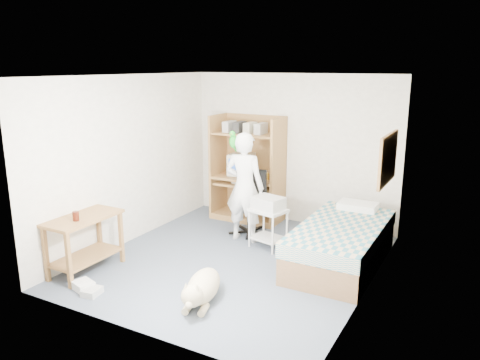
{
  "coord_description": "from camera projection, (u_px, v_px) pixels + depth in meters",
  "views": [
    {
      "loc": [
        2.92,
        -5.22,
        2.64
      ],
      "look_at": [
        -0.14,
        0.4,
        1.05
      ],
      "focal_mm": 35.0,
      "sensor_mm": 36.0,
      "label": 1
    }
  ],
  "objects": [
    {
      "name": "floor",
      "position": [
        235.0,
        261.0,
        6.44
      ],
      "size": [
        4.0,
        4.0,
        0.0
      ],
      "primitive_type": "plane",
      "color": "#454D5E",
      "rests_on": "ground"
    },
    {
      "name": "wall_back",
      "position": [
        293.0,
        149.0,
        7.85
      ],
      "size": [
        3.6,
        0.02,
        2.5
      ],
      "primitive_type": "cube",
      "color": "beige",
      "rests_on": "floor"
    },
    {
      "name": "wall_right",
      "position": [
        373.0,
        190.0,
        5.31
      ],
      "size": [
        0.02,
        4.0,
        2.5
      ],
      "primitive_type": "cube",
      "color": "beige",
      "rests_on": "floor"
    },
    {
      "name": "wall_left",
      "position": [
        129.0,
        160.0,
        6.98
      ],
      "size": [
        0.02,
        4.0,
        2.5
      ],
      "primitive_type": "cube",
      "color": "beige",
      "rests_on": "floor"
    },
    {
      "name": "ceiling",
      "position": [
        234.0,
        76.0,
        5.84
      ],
      "size": [
        3.6,
        4.0,
        0.02
      ],
      "primitive_type": "cube",
      "color": "white",
      "rests_on": "wall_back"
    },
    {
      "name": "computer_hutch",
      "position": [
        248.0,
        173.0,
        8.05
      ],
      "size": [
        1.2,
        0.63,
        1.8
      ],
      "color": "olive",
      "rests_on": "floor"
    },
    {
      "name": "bed",
      "position": [
        341.0,
        244.0,
        6.29
      ],
      "size": [
        1.02,
        2.02,
        0.66
      ],
      "color": "brown",
      "rests_on": "floor"
    },
    {
      "name": "side_desk",
      "position": [
        84.0,
        236.0,
        6.02
      ],
      "size": [
        0.5,
        1.0,
        0.75
      ],
      "color": "brown",
      "rests_on": "floor"
    },
    {
      "name": "corkboard",
      "position": [
        388.0,
        159.0,
        6.04
      ],
      "size": [
        0.04,
        0.94,
        0.66
      ],
      "color": "#8A5F3E",
      "rests_on": "wall_right"
    },
    {
      "name": "office_chair",
      "position": [
        250.0,
        211.0,
        7.44
      ],
      "size": [
        0.57,
        0.57,
        1.01
      ],
      "rotation": [
        0.0,
        0.0,
        0.08
      ],
      "color": "black",
      "rests_on": "floor"
    },
    {
      "name": "person",
      "position": [
        245.0,
        187.0,
        7.04
      ],
      "size": [
        0.64,
        0.45,
        1.68
      ],
      "primitive_type": "imported",
      "rotation": [
        0.0,
        0.0,
        3.22
      ],
      "color": "white",
      "rests_on": "floor"
    },
    {
      "name": "parrot",
      "position": [
        233.0,
        140.0,
        6.98
      ],
      "size": [
        0.12,
        0.22,
        0.34
      ],
      "rotation": [
        0.0,
        0.0,
        0.08
      ],
      "color": "#159218",
      "rests_on": "person"
    },
    {
      "name": "dog",
      "position": [
        202.0,
        287.0,
        5.31
      ],
      "size": [
        0.53,
        1.05,
        0.4
      ],
      "rotation": [
        0.0,
        0.0,
        0.28
      ],
      "color": "tan",
      "rests_on": "floor"
    },
    {
      "name": "printer_cart",
      "position": [
        268.0,
        222.0,
        6.84
      ],
      "size": [
        0.57,
        0.5,
        0.59
      ],
      "rotation": [
        0.0,
        0.0,
        -0.23
      ],
      "color": "silver",
      "rests_on": "floor"
    },
    {
      "name": "printer",
      "position": [
        268.0,
        203.0,
        6.77
      ],
      "size": [
        0.48,
        0.41,
        0.18
      ],
      "primitive_type": "cube",
      "rotation": [
        0.0,
        0.0,
        -0.23
      ],
      "color": "#BABAB5",
      "rests_on": "printer_cart"
    },
    {
      "name": "crt_monitor",
      "position": [
        241.0,
        164.0,
        8.09
      ],
      "size": [
        0.44,
        0.46,
        0.37
      ],
      "rotation": [
        0.0,
        0.0,
        0.13
      ],
      "color": "beige",
      "rests_on": "computer_hutch"
    },
    {
      "name": "keyboard",
      "position": [
        245.0,
        183.0,
        7.95
      ],
      "size": [
        0.46,
        0.2,
        0.03
      ],
      "primitive_type": "cube",
      "rotation": [
        0.0,
        0.0,
        -0.1
      ],
      "color": "beige",
      "rests_on": "computer_hutch"
    },
    {
      "name": "pencil_cup",
      "position": [
        267.0,
        176.0,
        7.8
      ],
      "size": [
        0.08,
        0.08,
        0.12
      ],
      "primitive_type": "cylinder",
      "color": "gold",
      "rests_on": "computer_hutch"
    },
    {
      "name": "drink_glass",
      "position": [
        76.0,
        216.0,
        5.79
      ],
      "size": [
        0.08,
        0.08,
        0.12
      ],
      "primitive_type": "cylinder",
      "color": "#3B1309",
      "rests_on": "side_desk"
    },
    {
      "name": "floor_box_a",
      "position": [
        83.0,
        286.0,
        5.62
      ],
      "size": [
        0.3,
        0.26,
        0.1
      ],
      "primitive_type": "cube",
      "rotation": [
        0.0,
        0.0,
        -0.29
      ],
      "color": "white",
      "rests_on": "floor"
    },
    {
      "name": "floor_box_b",
      "position": [
        92.0,
        292.0,
        5.49
      ],
      "size": [
        0.21,
        0.25,
        0.08
      ],
      "primitive_type": "cube",
      "rotation": [
        0.0,
        0.0,
        0.15
      ],
      "color": "#BABBB5",
      "rests_on": "floor"
    }
  ]
}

